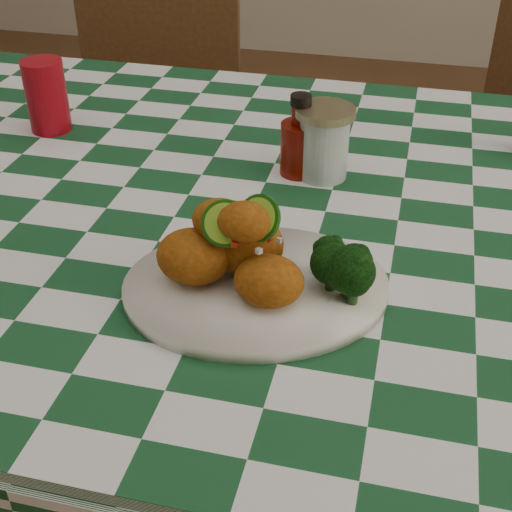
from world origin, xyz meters
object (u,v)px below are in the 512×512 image
(dining_table, at_px, (256,396))
(red_tumbler, at_px, (46,96))
(plate, at_px, (256,288))
(mason_jar, at_px, (324,143))
(fried_chicken_pile, at_px, (247,243))
(wooden_chair_left, at_px, (150,153))
(ketchup_bottle, at_px, (300,135))

(dining_table, height_order, red_tumbler, red_tumbler)
(plate, relative_size, mason_jar, 2.85)
(fried_chicken_pile, relative_size, wooden_chair_left, 0.18)
(plate, xyz_separation_m, fried_chicken_pile, (-0.01, 0.00, 0.06))
(plate, relative_size, fried_chicken_pile, 1.89)
(fried_chicken_pile, bearing_deg, wooden_chair_left, 118.45)
(fried_chicken_pile, bearing_deg, ketchup_bottle, 89.73)
(fried_chicken_pile, xyz_separation_m, wooden_chair_left, (-0.50, 0.93, -0.39))
(plate, relative_size, ketchup_bottle, 2.48)
(dining_table, bearing_deg, wooden_chair_left, 122.78)
(mason_jar, height_order, wooden_chair_left, wooden_chair_left)
(mason_jar, bearing_deg, wooden_chair_left, 131.61)
(dining_table, height_order, plate, plate)
(red_tumbler, height_order, ketchup_bottle, ketchup_bottle)
(fried_chicken_pile, bearing_deg, dining_table, 101.03)
(ketchup_bottle, distance_m, wooden_chair_left, 0.88)
(red_tumbler, bearing_deg, mason_jar, -6.93)
(ketchup_bottle, bearing_deg, mason_jar, 0.37)
(dining_table, relative_size, plate, 5.25)
(fried_chicken_pile, relative_size, ketchup_bottle, 1.31)
(red_tumbler, distance_m, ketchup_bottle, 0.45)
(mason_jar, bearing_deg, plate, -95.05)
(red_tumbler, height_order, wooden_chair_left, wooden_chair_left)
(red_tumbler, relative_size, wooden_chair_left, 0.13)
(wooden_chair_left, bearing_deg, mason_jar, -55.62)
(fried_chicken_pile, xyz_separation_m, mason_jar, (0.04, 0.32, -0.02))
(plate, xyz_separation_m, mason_jar, (0.03, 0.32, 0.05))
(fried_chicken_pile, xyz_separation_m, ketchup_bottle, (0.00, 0.32, -0.01))
(dining_table, bearing_deg, ketchup_bottle, 68.25)
(dining_table, xyz_separation_m, ketchup_bottle, (0.04, 0.11, 0.46))
(fried_chicken_pile, distance_m, ketchup_bottle, 0.32)
(red_tumbler, bearing_deg, dining_table, -22.21)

